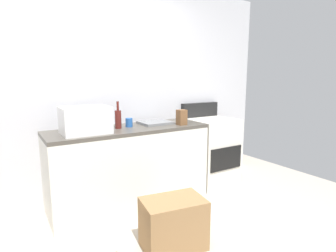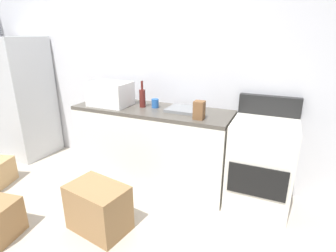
{
  "view_description": "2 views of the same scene",
  "coord_description": "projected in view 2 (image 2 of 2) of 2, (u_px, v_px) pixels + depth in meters",
  "views": [
    {
      "loc": [
        -0.92,
        -1.58,
        1.45
      ],
      "look_at": [
        0.71,
        1.03,
        0.9
      ],
      "focal_mm": 29.04,
      "sensor_mm": 36.0,
      "label": 1
    },
    {
      "loc": [
        1.64,
        -1.35,
        1.68
      ],
      "look_at": [
        0.67,
        0.83,
        0.86
      ],
      "focal_mm": 28.25,
      "sensor_mm": 36.0,
      "label": 2
    }
  ],
  "objects": [
    {
      "name": "kitchen_counter",
      "position": [
        152.0,
        145.0,
        3.12
      ],
      "size": [
        1.8,
        0.6,
        0.9
      ],
      "color": "silver",
      "rests_on": "ground_plane"
    },
    {
      "name": "ground_plane",
      "position": [
        62.0,
        235.0,
        2.34
      ],
      "size": [
        6.0,
        6.0,
        0.0
      ],
      "primitive_type": "plane",
      "color": "#B2A899"
    },
    {
      "name": "refrigerator",
      "position": [
        21.0,
        98.0,
        3.74
      ],
      "size": [
        0.68,
        0.66,
        1.66
      ],
      "primitive_type": "cube",
      "color": "silver",
      "rests_on": "ground_plane"
    },
    {
      "name": "coffee_mug",
      "position": [
        155.0,
        103.0,
        2.98
      ],
      "size": [
        0.08,
        0.08,
        0.1
      ],
      "primitive_type": "cylinder",
      "color": "#2659A5",
      "rests_on": "kitchen_counter"
    },
    {
      "name": "cardboard_box_small",
      "position": [
        99.0,
        208.0,
        2.36
      ],
      "size": [
        0.58,
        0.43,
        0.44
      ],
      "primitive_type": "cube",
      "rotation": [
        0.0,
        0.0,
        -0.16
      ],
      "color": "olive",
      "rests_on": "ground_plane"
    },
    {
      "name": "sink_basin",
      "position": [
        185.0,
        109.0,
        2.88
      ],
      "size": [
        0.36,
        0.32,
        0.03
      ],
      "primitive_type": "cube",
      "color": "slate",
      "rests_on": "kitchen_counter"
    },
    {
      "name": "knife_block",
      "position": [
        199.0,
        110.0,
        2.57
      ],
      "size": [
        0.1,
        0.1,
        0.18
      ],
      "primitive_type": "cube",
      "color": "brown",
      "rests_on": "kitchen_counter"
    },
    {
      "name": "wine_bottle",
      "position": [
        142.0,
        98.0,
        2.99
      ],
      "size": [
        0.07,
        0.07,
        0.3
      ],
      "color": "#591E19",
      "rests_on": "kitchen_counter"
    },
    {
      "name": "microwave",
      "position": [
        110.0,
        94.0,
        3.06
      ],
      "size": [
        0.46,
        0.34,
        0.27
      ],
      "primitive_type": "cube",
      "color": "white",
      "rests_on": "kitchen_counter"
    },
    {
      "name": "wall_back",
      "position": [
        142.0,
        68.0,
        3.26
      ],
      "size": [
        5.0,
        0.1,
        2.6
      ],
      "primitive_type": "cube",
      "color": "silver",
      "rests_on": "ground_plane"
    },
    {
      "name": "stove_oven",
      "position": [
        261.0,
        163.0,
        2.65
      ],
      "size": [
        0.6,
        0.61,
        1.1
      ],
      "color": "silver",
      "rests_on": "ground_plane"
    }
  ]
}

